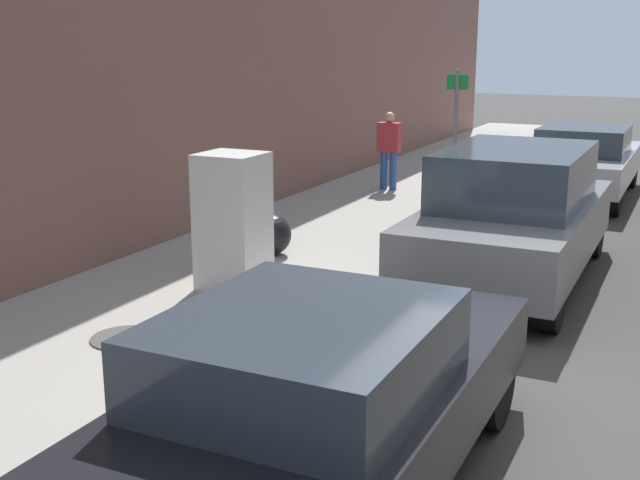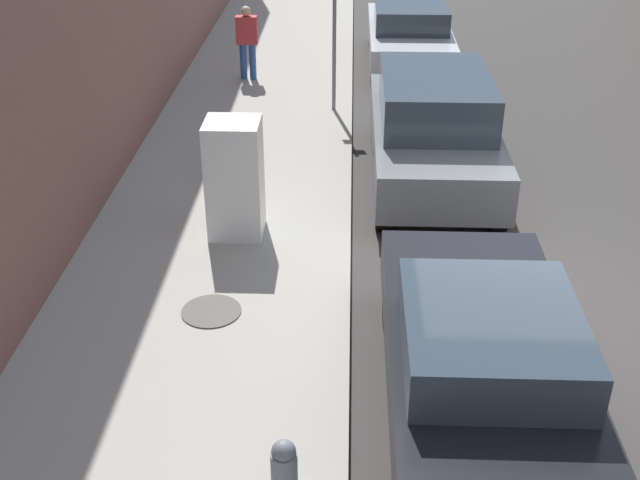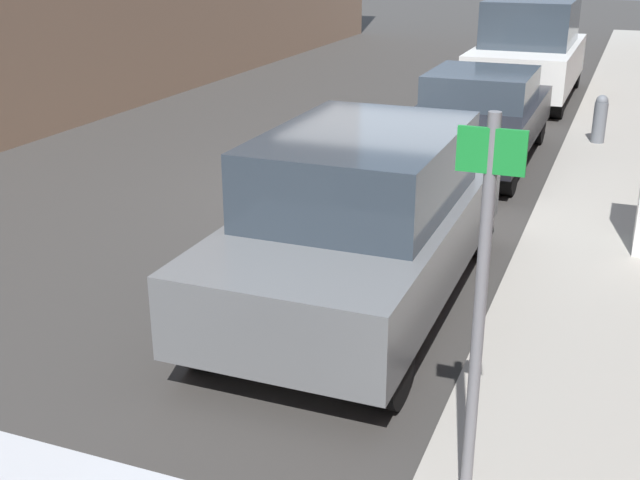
{
  "view_description": "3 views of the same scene",
  "coord_description": "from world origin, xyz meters",
  "px_view_note": "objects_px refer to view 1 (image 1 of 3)",
  "views": [
    {
      "loc": [
        1.3,
        -6.5,
        3.04
      ],
      "look_at": [
        -1.75,
        -0.15,
        1.27
      ],
      "focal_mm": 45.0,
      "sensor_mm": 36.0,
      "label": 1
    },
    {
      "loc": [
        -2.11,
        -8.3,
        5.42
      ],
      "look_at": [
        -2.43,
        -0.04,
        0.82
      ],
      "focal_mm": 45.0,
      "sensor_mm": 36.0,
      "label": 2
    },
    {
      "loc": [
        -3.05,
        10.43,
        3.39
      ],
      "look_at": [
        -0.44,
        3.77,
        0.68
      ],
      "focal_mm": 45.0,
      "sensor_mm": 36.0,
      "label": 3
    }
  ],
  "objects_px": {
    "trash_bag": "(271,235)",
    "pedestrian_standing_near": "(389,146)",
    "street_sign_post": "(455,135)",
    "parked_sedan_silver": "(584,160)",
    "parked_sedan_dark": "(317,403)",
    "discarded_refrigerator": "(233,221)",
    "parked_suv_gray": "(513,214)"
  },
  "relations": [
    {
      "from": "trash_bag",
      "to": "pedestrian_standing_near",
      "type": "relative_size",
      "value": 0.38
    },
    {
      "from": "street_sign_post",
      "to": "parked_sedan_silver",
      "type": "bearing_deg",
      "value": 64.62
    },
    {
      "from": "trash_bag",
      "to": "parked_sedan_dark",
      "type": "relative_size",
      "value": 0.13
    },
    {
      "from": "discarded_refrigerator",
      "to": "street_sign_post",
      "type": "bearing_deg",
      "value": 76.42
    },
    {
      "from": "street_sign_post",
      "to": "parked_sedan_dark",
      "type": "bearing_deg",
      "value": -79.29
    },
    {
      "from": "pedestrian_standing_near",
      "to": "parked_sedan_silver",
      "type": "xyz_separation_m",
      "value": [
        3.47,
        1.58,
        -0.27
      ]
    },
    {
      "from": "discarded_refrigerator",
      "to": "street_sign_post",
      "type": "distance_m",
      "value": 5.17
    },
    {
      "from": "parked_sedan_dark",
      "to": "street_sign_post",
      "type": "bearing_deg",
      "value": 100.71
    },
    {
      "from": "parked_suv_gray",
      "to": "parked_sedan_silver",
      "type": "relative_size",
      "value": 1.04
    },
    {
      "from": "pedestrian_standing_near",
      "to": "parked_suv_gray",
      "type": "bearing_deg",
      "value": 99.81
    },
    {
      "from": "discarded_refrigerator",
      "to": "street_sign_post",
      "type": "xyz_separation_m",
      "value": [
        1.21,
        4.99,
        0.55
      ]
    },
    {
      "from": "street_sign_post",
      "to": "pedestrian_standing_near",
      "type": "distance_m",
      "value": 2.65
    },
    {
      "from": "parked_sedan_dark",
      "to": "discarded_refrigerator",
      "type": "bearing_deg",
      "value": 128.47
    },
    {
      "from": "pedestrian_standing_near",
      "to": "parked_sedan_silver",
      "type": "distance_m",
      "value": 3.82
    },
    {
      "from": "discarded_refrigerator",
      "to": "parked_suv_gray",
      "type": "xyz_separation_m",
      "value": [
        2.82,
        2.18,
        -0.07
      ]
    },
    {
      "from": "street_sign_post",
      "to": "parked_sedan_silver",
      "type": "relative_size",
      "value": 0.56
    },
    {
      "from": "discarded_refrigerator",
      "to": "trash_bag",
      "type": "height_order",
      "value": "discarded_refrigerator"
    },
    {
      "from": "discarded_refrigerator",
      "to": "parked_suv_gray",
      "type": "relative_size",
      "value": 0.36
    },
    {
      "from": "trash_bag",
      "to": "parked_sedan_dark",
      "type": "bearing_deg",
      "value": -57.98
    },
    {
      "from": "pedestrian_standing_near",
      "to": "parked_sedan_silver",
      "type": "relative_size",
      "value": 0.35
    },
    {
      "from": "pedestrian_standing_near",
      "to": "parked_suv_gray",
      "type": "height_order",
      "value": "parked_suv_gray"
    },
    {
      "from": "parked_sedan_dark",
      "to": "parked_suv_gray",
      "type": "distance_m",
      "value": 5.74
    },
    {
      "from": "street_sign_post",
      "to": "parked_sedan_silver",
      "type": "xyz_separation_m",
      "value": [
        1.62,
        3.41,
        -0.77
      ]
    },
    {
      "from": "trash_bag",
      "to": "parked_sedan_dark",
      "type": "distance_m",
      "value": 5.94
    },
    {
      "from": "pedestrian_standing_near",
      "to": "parked_sedan_silver",
      "type": "height_order",
      "value": "pedestrian_standing_near"
    },
    {
      "from": "trash_bag",
      "to": "parked_sedan_dark",
      "type": "xyz_separation_m",
      "value": [
        3.14,
        -5.03,
        0.31
      ]
    },
    {
      "from": "parked_sedan_silver",
      "to": "pedestrian_standing_near",
      "type": "bearing_deg",
      "value": -155.54
    },
    {
      "from": "trash_bag",
      "to": "pedestrian_standing_near",
      "type": "xyz_separation_m",
      "value": [
        -0.33,
        5.36,
        0.57
      ]
    },
    {
      "from": "trash_bag",
      "to": "parked_sedan_silver",
      "type": "height_order",
      "value": "parked_sedan_silver"
    },
    {
      "from": "street_sign_post",
      "to": "parked_suv_gray",
      "type": "distance_m",
      "value": 3.31
    },
    {
      "from": "trash_bag",
      "to": "street_sign_post",
      "type": "bearing_deg",
      "value": 66.59
    },
    {
      "from": "street_sign_post",
      "to": "trash_bag",
      "type": "distance_m",
      "value": 3.99
    }
  ]
}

